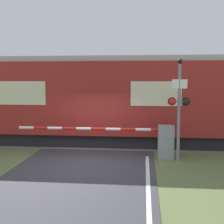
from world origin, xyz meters
name	(u,v)px	position (x,y,z in m)	size (l,w,h in m)	color
ground_plane	(88,162)	(0.00, 0.00, 0.00)	(80.00, 80.00, 0.00)	#5B6B3D
track_bed	(101,142)	(0.00, 3.50, 0.02)	(36.00, 3.20, 0.13)	slate
train	(155,100)	(2.49, 3.50, 2.05)	(20.82, 3.07, 4.01)	black
crossing_barrier	(153,139)	(2.35, 0.86, 0.72)	(6.18, 0.44, 1.27)	gray
signal_post	(179,104)	(3.28, 0.54, 2.13)	(0.80, 0.26, 3.75)	gray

